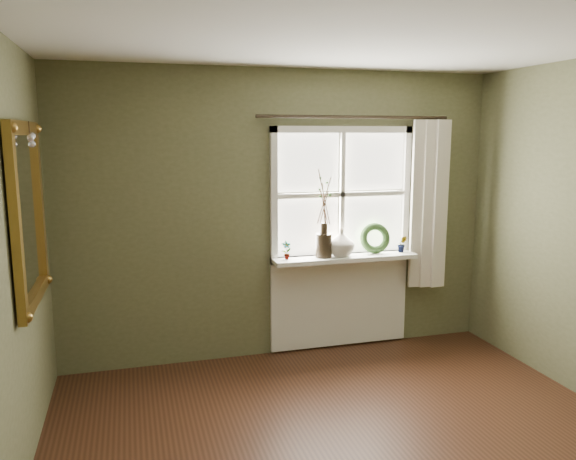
# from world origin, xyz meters

# --- Properties ---
(ceiling) EXTENTS (4.50, 4.50, 0.00)m
(ceiling) POSITION_xyz_m (0.00, 0.00, 2.60)
(ceiling) COLOR silver
(ceiling) RESTS_ON ground
(wall_back) EXTENTS (4.00, 0.10, 2.60)m
(wall_back) POSITION_xyz_m (0.00, 2.30, 1.30)
(wall_back) COLOR #606241
(wall_back) RESTS_ON ground
(window_frame) EXTENTS (1.36, 0.06, 1.24)m
(window_frame) POSITION_xyz_m (0.55, 2.23, 1.48)
(window_frame) COLOR white
(window_frame) RESTS_ON wall_back
(window_sill) EXTENTS (1.36, 0.26, 0.04)m
(window_sill) POSITION_xyz_m (0.55, 2.12, 0.90)
(window_sill) COLOR white
(window_sill) RESTS_ON wall_back
(window_apron) EXTENTS (1.36, 0.04, 0.88)m
(window_apron) POSITION_xyz_m (0.55, 2.23, 0.46)
(window_apron) COLOR white
(window_apron) RESTS_ON ground
(dark_jug) EXTENTS (0.17, 0.17, 0.22)m
(dark_jug) POSITION_xyz_m (0.34, 2.12, 1.03)
(dark_jug) COLOR black
(dark_jug) RESTS_ON window_sill
(cream_vase) EXTENTS (0.26, 0.26, 0.25)m
(cream_vase) POSITION_xyz_m (0.51, 2.12, 1.05)
(cream_vase) COLOR beige
(cream_vase) RESTS_ON window_sill
(wreath) EXTENTS (0.31, 0.16, 0.30)m
(wreath) POSITION_xyz_m (0.87, 2.16, 1.03)
(wreath) COLOR #2A471F
(wreath) RESTS_ON window_sill
(potted_plant_left) EXTENTS (0.09, 0.07, 0.17)m
(potted_plant_left) POSITION_xyz_m (-0.01, 2.12, 1.00)
(potted_plant_left) COLOR #2A471F
(potted_plant_left) RESTS_ON window_sill
(potted_plant_right) EXTENTS (0.11, 0.09, 0.16)m
(potted_plant_right) POSITION_xyz_m (1.13, 2.12, 1.00)
(potted_plant_right) COLOR #2A471F
(potted_plant_right) RESTS_ON window_sill
(curtain) EXTENTS (0.36, 0.12, 1.59)m
(curtain) POSITION_xyz_m (1.39, 2.13, 1.37)
(curtain) COLOR silver
(curtain) RESTS_ON wall_back
(curtain_rod) EXTENTS (1.84, 0.03, 0.03)m
(curtain_rod) POSITION_xyz_m (0.65, 2.17, 2.18)
(curtain_rod) COLOR black
(curtain_rod) RESTS_ON wall_back
(gilt_mirror) EXTENTS (0.10, 0.98, 1.16)m
(gilt_mirror) POSITION_xyz_m (-1.96, 1.23, 1.53)
(gilt_mirror) COLOR white
(gilt_mirror) RESTS_ON wall_left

